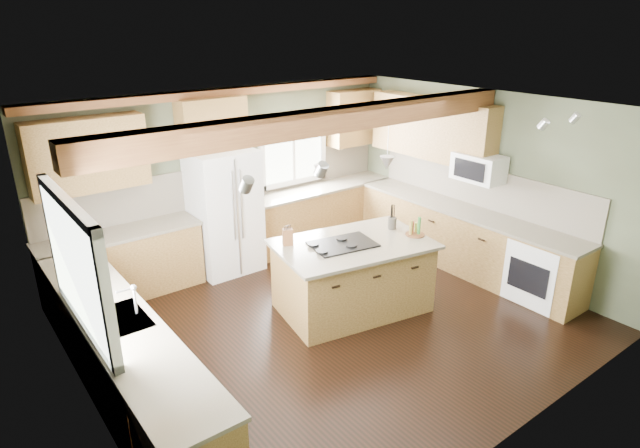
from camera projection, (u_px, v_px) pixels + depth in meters
floor at (332, 321)px, 6.63m from camera, size 5.60×5.60×0.00m
ceiling at (334, 110)px, 5.69m from camera, size 5.60×5.60×0.00m
wall_back at (229, 176)px, 8.02m from camera, size 5.60×0.00×5.60m
wall_left at (78, 294)px, 4.58m from camera, size 0.00×5.00×5.00m
wall_right at (483, 181)px, 7.75m from camera, size 0.00×5.00×5.00m
ceiling_beam at (329, 121)px, 5.81m from camera, size 5.55×0.26×0.26m
soffit_trim at (227, 92)px, 7.49m from camera, size 5.55×0.20×0.10m
backsplash_back at (230, 182)px, 8.04m from camera, size 5.58×0.03×0.58m
backsplash_right at (479, 186)px, 7.81m from camera, size 0.03×3.70×0.58m
base_cab_back_left at (124, 266)px, 7.09m from camera, size 2.02×0.60×0.88m
counter_back_left at (119, 234)px, 6.92m from camera, size 2.06×0.64×0.04m
base_cab_back_right at (320, 214)px, 8.95m from camera, size 2.62×0.60×0.88m
counter_back_right at (320, 188)px, 8.78m from camera, size 2.66×0.64×0.04m
base_cab_left at (124, 363)px, 5.09m from camera, size 0.60×3.70×0.88m
counter_left at (118, 321)px, 4.93m from camera, size 0.64×3.74×0.04m
base_cab_right at (462, 239)px, 7.93m from camera, size 0.60×3.70×0.88m
counter_right at (465, 210)px, 7.76m from camera, size 0.64×3.74×0.04m
upper_cab_back_left at (88, 155)px, 6.52m from camera, size 1.40×0.35×0.90m
upper_cab_over_fridge at (212, 123)px, 7.41m from camera, size 0.96×0.35×0.70m
upper_cab_right at (431, 128)px, 8.08m from camera, size 0.35×2.20×0.90m
upper_cab_back_corner at (354, 118)px, 8.95m from camera, size 0.90×0.35×0.90m
window_left at (74, 265)px, 4.54m from camera, size 0.04×1.60×1.05m
window_back at (292, 149)px, 8.56m from camera, size 1.10×0.04×1.00m
sink at (118, 321)px, 4.93m from camera, size 0.50×0.65×0.03m
faucet at (135, 301)px, 4.98m from camera, size 0.02×0.02×0.28m
dishwasher at (182, 444)px, 4.14m from camera, size 0.60×0.60×0.84m
oven at (541, 271)px, 6.96m from camera, size 0.60×0.72×0.84m
microwave at (479, 168)px, 7.50m from camera, size 0.40×0.70×0.38m
pendant_left at (321, 172)px, 6.06m from camera, size 0.18×0.18×0.16m
pendant_right at (387, 163)px, 6.44m from camera, size 0.18×0.18×0.16m
refrigerator at (225, 212)px, 7.71m from camera, size 0.90×0.74×1.80m
island at (352, 277)px, 6.77m from camera, size 1.95×1.39×0.88m
island_top at (353, 244)px, 6.60m from camera, size 2.09×1.53×0.04m
cooktop at (343, 244)px, 6.53m from camera, size 0.85×0.65×0.02m
knife_block at (288, 237)px, 6.50m from camera, size 0.15×0.13×0.20m
utensil_crock at (392, 223)px, 7.01m from camera, size 0.12×0.12×0.15m
bottle_tray at (416, 227)px, 6.79m from camera, size 0.27×0.27×0.22m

